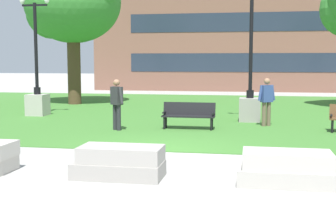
{
  "coord_description": "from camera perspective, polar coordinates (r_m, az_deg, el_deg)",
  "views": [
    {
      "loc": [
        2.34,
        -11.64,
        2.35
      ],
      "look_at": [
        0.47,
        -1.4,
        1.2
      ],
      "focal_mm": 50.0,
      "sensor_mm": 36.0,
      "label": 1
    }
  ],
  "objects": [
    {
      "name": "lamp_post_center",
      "position": [
        20.64,
        -15.65,
        2.47
      ],
      "size": [
        1.32,
        0.8,
        5.12
      ],
      "color": "#ADA89E",
      "rests_on": "grass_lawn"
    },
    {
      "name": "lamp_post_left",
      "position": [
        18.18,
        9.98,
        2.29
      ],
      "size": [
        1.32,
        0.8,
        5.42
      ],
      "color": "gray",
      "rests_on": "grass_lawn"
    },
    {
      "name": "building_facade_distant",
      "position": [
        36.32,
        10.08,
        11.89
      ],
      "size": [
        24.43,
        1.03,
        11.92
      ],
      "color": "brown",
      "rests_on": "ground"
    },
    {
      "name": "grass_lawn",
      "position": [
        21.89,
        4.16,
        0.14
      ],
      "size": [
        40.0,
        20.0,
        0.02
      ],
      "primitive_type": "cube",
      "color": "#3D752D",
      "rests_on": "ground"
    },
    {
      "name": "ground_plane",
      "position": [
        12.1,
        -0.98,
        -4.9
      ],
      "size": [
        140.0,
        140.0,
        0.0
      ],
      "primitive_type": "plane",
      "color": "#A3A09B"
    },
    {
      "name": "park_bench_near_right",
      "position": [
        15.98,
        2.54,
        -0.22
      ],
      "size": [
        1.8,
        0.54,
        0.9
      ],
      "color": "black",
      "rests_on": "grass_lawn"
    },
    {
      "name": "concrete_block_right",
      "position": [
        9.2,
        14.18,
        -6.72
      ],
      "size": [
        1.8,
        0.9,
        0.64
      ],
      "color": "#B2ADA3",
      "rests_on": "ground"
    },
    {
      "name": "concrete_block_left",
      "position": [
        9.5,
        -5.9,
        -6.15
      ],
      "size": [
        1.8,
        0.9,
        0.64
      ],
      "color": "#9E9991",
      "rests_on": "ground"
    },
    {
      "name": "tree_far_left",
      "position": [
        25.83,
        -11.66,
        12.83
      ],
      "size": [
        5.35,
        5.09,
        7.58
      ],
      "color": "#4C3823",
      "rests_on": "grass_lawn"
    },
    {
      "name": "person_bystander_far_lawn",
      "position": [
        15.72,
        -6.27,
        1.27
      ],
      "size": [
        0.64,
        0.62,
        1.71
      ],
      "color": "#28282D",
      "rests_on": "grass_lawn"
    },
    {
      "name": "person_bystander_near_lawn",
      "position": [
        16.98,
        11.93,
        1.54
      ],
      "size": [
        0.65,
        0.42,
        1.71
      ],
      "color": "brown",
      "rests_on": "grass_lawn"
    }
  ]
}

